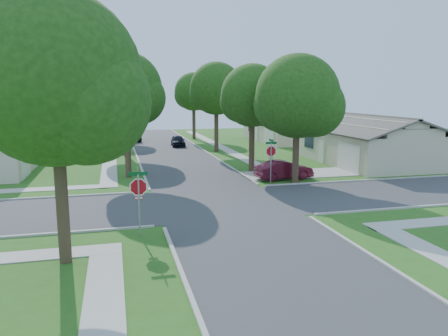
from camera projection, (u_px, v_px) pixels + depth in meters
name	position (u px, v px, depth m)	size (l,w,h in m)	color
ground	(220.00, 203.00, 24.39)	(100.00, 100.00, 0.00)	#2C5918
road_ns	(220.00, 203.00, 24.38)	(7.00, 100.00, 0.02)	#333335
sidewalk_ne	(218.00, 146.00, 50.69)	(1.20, 40.00, 0.04)	#9E9B91
sidewalk_nw	(110.00, 149.00, 47.75)	(1.20, 40.00, 0.04)	#9E9B91
driveway	(299.00, 174.00, 33.07)	(8.80, 3.60, 0.05)	#9E9B91
stop_sign_sw	(139.00, 190.00, 18.41)	(1.05, 0.80, 2.98)	gray
stop_sign_ne	(271.00, 153.00, 29.66)	(1.05, 0.80, 2.98)	gray
tree_e_near	(253.00, 99.00, 33.18)	(4.97, 4.80, 8.28)	#38281C
tree_e_mid	(217.00, 91.00, 44.54)	(5.59, 5.40, 9.21)	#38281C
tree_e_far	(194.00, 93.00, 57.00)	(5.17, 5.00, 8.72)	#38281C
tree_w_near	(126.00, 92.00, 30.83)	(5.38, 5.20, 8.97)	#38281C
tree_w_mid	(122.00, 88.00, 42.23)	(5.80, 5.60, 9.56)	#38281C
tree_w_far	(120.00, 97.00, 54.81)	(4.76, 4.60, 8.04)	#38281C
tree_sw_corner	(57.00, 87.00, 14.84)	(6.21, 6.00, 9.55)	#38281C
tree_ne_corner	(298.00, 100.00, 28.99)	(5.80, 5.60, 8.66)	#38281C
house_ne_near	(367.00, 145.00, 38.49)	(8.42, 13.60, 4.23)	beige
house_ne_far	(288.00, 129.00, 55.69)	(8.42, 13.60, 4.23)	beige
house_nw_far	(22.00, 132.00, 50.84)	(8.42, 13.60, 4.23)	beige
car_driveway	(284.00, 170.00, 30.97)	(1.43, 4.10, 1.35)	#4F101F
car_curb_east	(178.00, 141.00, 50.08)	(1.49, 3.69, 1.26)	black
car_curb_west	(134.00, 137.00, 55.19)	(1.67, 4.11, 1.19)	black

